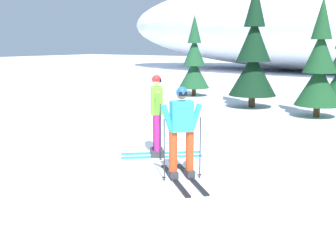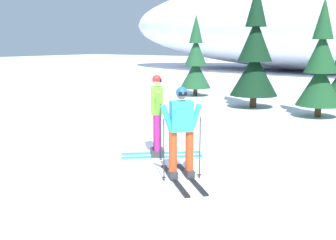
{
  "view_description": "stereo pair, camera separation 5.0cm",
  "coord_description": "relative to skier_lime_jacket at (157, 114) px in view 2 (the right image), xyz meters",
  "views": [
    {
      "loc": [
        5.82,
        -7.05,
        2.46
      ],
      "look_at": [
        1.25,
        -0.33,
        0.95
      ],
      "focal_mm": 44.43,
      "sensor_mm": 36.0,
      "label": 1
    },
    {
      "loc": [
        5.87,
        -7.02,
        2.46
      ],
      "look_at": [
        1.25,
        -0.33,
        0.95
      ],
      "focal_mm": 44.43,
      "sensor_mm": 36.0,
      "label": 2
    }
  ],
  "objects": [
    {
      "name": "ground_plane",
      "position": [
        -0.62,
        -0.17,
        -0.93
      ],
      "size": [
        120.0,
        120.0,
        0.0
      ],
      "primitive_type": "plane",
      "color": "white"
    },
    {
      "name": "skier_lime_jacket",
      "position": [
        0.0,
        0.0,
        0.0
      ],
      "size": [
        1.63,
        1.47,
        1.79
      ],
      "color": "#2893CC",
      "rests_on": "ground"
    },
    {
      "name": "skier_cyan_jacket",
      "position": [
        1.28,
        -1.02,
        -0.06
      ],
      "size": [
        1.6,
        1.51,
        1.7
      ],
      "color": "black",
      "rests_on": "ground"
    },
    {
      "name": "pine_tree_far_left",
      "position": [
        -4.76,
        9.58,
        0.63
      ],
      "size": [
        1.45,
        1.45,
        3.74
      ],
      "color": "#47301E",
      "rests_on": "ground"
    },
    {
      "name": "pine_tree_center_left",
      "position": [
        -1.08,
        7.77,
        1.03
      ],
      "size": [
        1.81,
        1.81,
        4.68
      ],
      "color": "#47301E",
      "rests_on": "ground"
    },
    {
      "name": "pine_tree_center_right",
      "position": [
        1.58,
        7.01,
        0.72
      ],
      "size": [
        1.52,
        1.52,
        3.94
      ],
      "color": "#47301E",
      "rests_on": "ground"
    }
  ]
}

